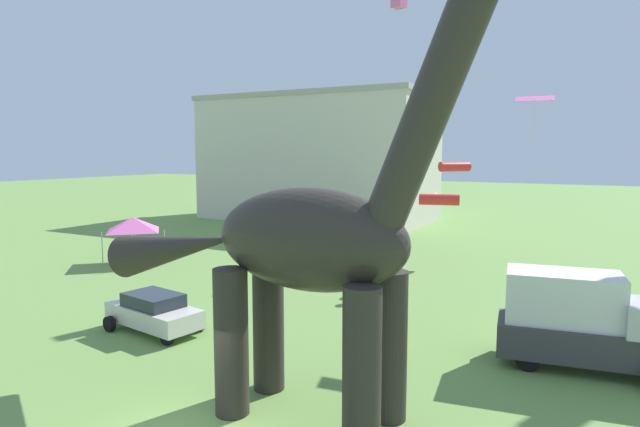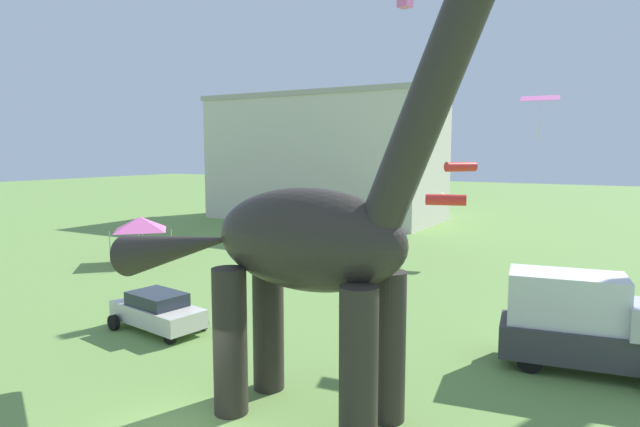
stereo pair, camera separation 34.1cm
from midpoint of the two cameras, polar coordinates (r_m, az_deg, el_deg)
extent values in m
cylinder|color=#2D2823|center=(14.93, 7.85, -13.71)|extent=(0.94, 0.94, 4.06)
cylinder|color=#2D2823|center=(13.40, 4.84, -16.12)|extent=(0.94, 0.94, 4.06)
cylinder|color=#2D2823|center=(16.69, -4.88, -11.47)|extent=(0.94, 0.94, 4.06)
cylinder|color=#2D2823|center=(15.33, -8.82, -13.18)|extent=(0.94, 0.94, 4.06)
ellipsoid|color=#2D2823|center=(14.25, -0.62, -2.75)|extent=(5.56, 2.40, 2.74)
cylinder|color=#2D2823|center=(12.79, 13.98, 15.73)|extent=(4.00, 1.03, 7.92)
cone|color=#2D2823|center=(17.17, -14.17, -3.47)|extent=(4.89, 1.37, 2.32)
cube|color=silver|center=(23.07, -16.35, -10.13)|extent=(4.43, 2.41, 0.72)
cube|color=#232B35|center=(22.91, -16.40, -8.64)|extent=(2.48, 1.90, 0.52)
cylinder|color=black|center=(22.75, -11.90, -11.19)|extent=(0.65, 0.31, 0.62)
cylinder|color=black|center=(21.53, -15.13, -12.32)|extent=(0.65, 0.31, 0.62)
cylinder|color=black|center=(24.85, -17.34, -9.82)|extent=(0.65, 0.31, 0.62)
cylinder|color=black|center=(23.74, -20.54, -10.72)|extent=(0.65, 0.31, 0.62)
cube|color=#38383D|center=(20.26, 27.05, -12.11)|extent=(5.85, 2.91, 1.10)
cube|color=silver|center=(19.92, 24.99, -8.13)|extent=(3.84, 2.53, 1.70)
cylinder|color=black|center=(21.55, 22.56, -12.32)|extent=(0.83, 0.38, 0.80)
cylinder|color=black|center=(19.59, 21.73, -14.21)|extent=(0.83, 0.38, 0.80)
cylinder|color=#2D3347|center=(28.48, -8.04, -7.48)|extent=(0.10, 0.10, 0.62)
cylinder|color=#2D3347|center=(28.38, -7.80, -7.53)|extent=(0.10, 0.10, 0.62)
cube|color=green|center=(28.31, -7.94, -6.46)|extent=(0.34, 0.21, 0.44)
sphere|color=tan|center=(28.24, -7.95, -5.83)|extent=(0.19, 0.19, 0.19)
cylinder|color=green|center=(28.42, -8.25, -6.37)|extent=(0.08, 0.08, 0.42)
cylinder|color=green|center=(28.18, -7.63, -6.47)|extent=(0.08, 0.08, 0.42)
cylinder|color=#B2B2B7|center=(36.97, -15.13, -3.23)|extent=(0.06, 0.06, 2.10)
cylinder|color=#B2B2B7|center=(35.15, -18.25, -3.83)|extent=(0.06, 0.06, 2.10)
cylinder|color=#B2B2B7|center=(38.91, -17.95, -2.84)|extent=(0.06, 0.06, 2.10)
cylinder|color=#B2B2B7|center=(37.18, -21.03, -3.39)|extent=(0.06, 0.06, 2.10)
pyramid|color=pink|center=(36.81, -18.17, -1.01)|extent=(3.15, 3.15, 0.90)
cube|color=pink|center=(24.61, 22.58, 11.18)|extent=(1.63, 1.27, 0.30)
cylinder|color=yellow|center=(24.54, 22.48, 8.88)|extent=(0.01, 0.01, 1.52)
cube|color=pink|center=(33.89, 9.27, 21.13)|extent=(0.85, 0.85, 0.56)
cylinder|color=red|center=(30.56, 14.94, 4.77)|extent=(1.56, 1.75, 0.51)
cone|color=green|center=(31.39, 13.85, 4.84)|extent=(0.71, 0.70, 0.54)
cylinder|color=red|center=(35.85, 13.40, 1.41)|extent=(2.67, 1.35, 0.72)
cone|color=orange|center=(37.25, 13.47, 1.59)|extent=(0.81, 0.89, 0.75)
cube|color=beige|center=(57.55, 0.74, 5.65)|extent=(23.67, 11.23, 12.55)
cube|color=#ABA396|center=(57.81, 0.75, 12.13)|extent=(24.15, 11.46, 0.50)
camera|label=1|loc=(0.17, -89.40, 0.07)|focal=30.34mm
camera|label=2|loc=(0.17, 90.60, -0.07)|focal=30.34mm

